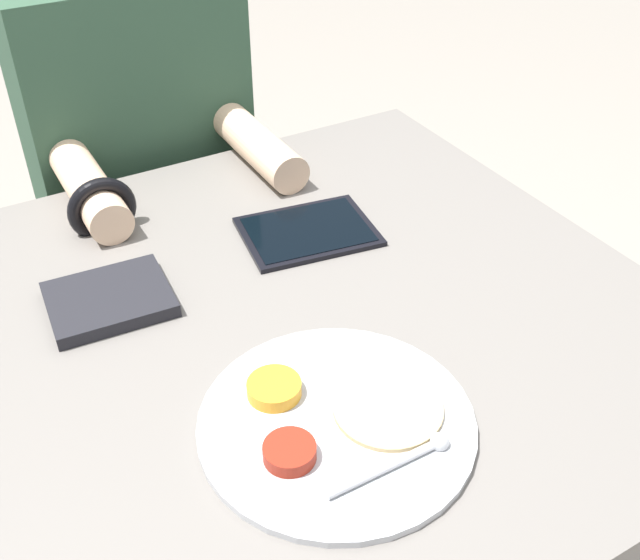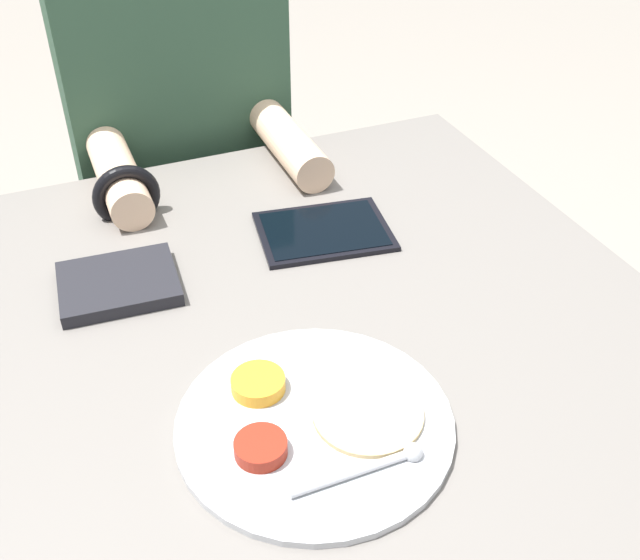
# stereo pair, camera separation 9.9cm
# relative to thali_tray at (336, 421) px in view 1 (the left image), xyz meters

# --- Properties ---
(dining_table) EXTENTS (1.00, 0.98, 0.76)m
(dining_table) POSITION_rel_thali_tray_xyz_m (0.06, 0.21, -0.39)
(dining_table) COLOR slate
(dining_table) RESTS_ON ground_plane
(thali_tray) EXTENTS (0.32, 0.32, 0.03)m
(thali_tray) POSITION_rel_thali_tray_xyz_m (0.00, 0.00, 0.00)
(thali_tray) COLOR #B7BABF
(thali_tray) RESTS_ON dining_table
(red_notebook) EXTENTS (0.17, 0.15, 0.02)m
(red_notebook) POSITION_rel_thali_tray_xyz_m (-0.16, 0.35, 0.00)
(red_notebook) COLOR silver
(red_notebook) RESTS_ON dining_table
(tablet_device) EXTENTS (0.23, 0.18, 0.01)m
(tablet_device) POSITION_rel_thali_tray_xyz_m (0.17, 0.37, -0.00)
(tablet_device) COLOR black
(tablet_device) RESTS_ON dining_table
(person_diner) EXTENTS (0.42, 0.47, 1.24)m
(person_diner) POSITION_rel_thali_tray_xyz_m (0.05, 0.84, -0.18)
(person_diner) COLOR black
(person_diner) RESTS_ON ground_plane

